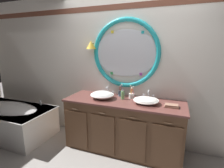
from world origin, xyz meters
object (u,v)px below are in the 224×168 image
object	(u,v)px
toothbrush_holder_right	(132,95)
folded_hand_towel	(172,106)
toothbrush_holder_left	(121,93)
sink_basin_left	(102,95)
sink_basin_right	(146,100)
soap_dispenser	(123,95)
bathtub	(10,118)

from	to	relation	value
toothbrush_holder_right	folded_hand_towel	world-z (taller)	toothbrush_holder_right
toothbrush_holder_left	folded_hand_towel	xyz separation A→B (m)	(0.84, -0.26, -0.03)
toothbrush_holder_left	sink_basin_left	bearing A→B (deg)	-135.16
sink_basin_right	toothbrush_holder_left	size ratio (longest dim) A/B	1.78
toothbrush_holder_right	folded_hand_towel	xyz separation A→B (m)	(0.63, -0.20, -0.03)
folded_hand_towel	toothbrush_holder_left	bearing A→B (deg)	162.88
sink_basin_right	toothbrush_holder_left	world-z (taller)	toothbrush_holder_left
soap_dispenser	folded_hand_towel	bearing A→B (deg)	-8.31
sink_basin_right	folded_hand_towel	bearing A→B (deg)	-3.15
bathtub	soap_dispenser	distance (m)	2.29
bathtub	sink_basin_left	world-z (taller)	sink_basin_left
toothbrush_holder_left	folded_hand_towel	world-z (taller)	toothbrush_holder_left
bathtub	sink_basin_left	size ratio (longest dim) A/B	4.33
toothbrush_holder_right	sink_basin_left	bearing A→B (deg)	-158.74
sink_basin_right	toothbrush_holder_right	world-z (taller)	toothbrush_holder_right
toothbrush_holder_right	soap_dispenser	distance (m)	0.15
sink_basin_left	sink_basin_right	world-z (taller)	sink_basin_left
soap_dispenser	folded_hand_towel	xyz separation A→B (m)	(0.76, -0.11, -0.05)
bathtub	sink_basin_left	bearing A→B (deg)	9.07
bathtub	folded_hand_towel	size ratio (longest dim) A/B	8.78
bathtub	toothbrush_holder_left	world-z (taller)	toothbrush_holder_left
soap_dispenser	sink_basin_right	bearing A→B (deg)	-12.98
sink_basin_right	soap_dispenser	size ratio (longest dim) A/B	2.33
folded_hand_towel	sink_basin_right	bearing A→B (deg)	176.85
folded_hand_towel	sink_basin_left	bearing A→B (deg)	178.94
toothbrush_holder_right	sink_basin_right	bearing A→B (deg)	-33.31
bathtub	sink_basin_right	distance (m)	2.65
sink_basin_left	sink_basin_right	xyz separation A→B (m)	(0.72, 0.00, -0.01)
toothbrush_holder_right	soap_dispenser	xyz separation A→B (m)	(-0.13, -0.08, 0.02)
sink_basin_right	soap_dispenser	bearing A→B (deg)	167.02
soap_dispenser	bathtub	bearing A→B (deg)	-169.93
sink_basin_left	toothbrush_holder_right	size ratio (longest dim) A/B	1.74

